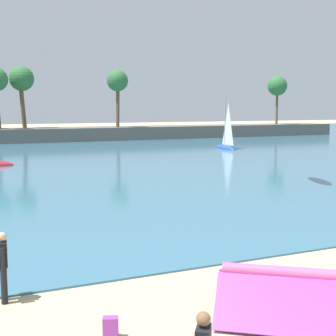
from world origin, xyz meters
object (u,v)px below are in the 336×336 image
(person_at_waterline, at_px, (3,265))
(sailboat_mid_bay, at_px, (226,144))
(backpack_by_trailer, at_px, (111,328))
(folded_kite, at_px, (301,286))

(person_at_waterline, bearing_deg, sailboat_mid_bay, 52.19)
(person_at_waterline, height_order, sailboat_mid_bay, sailboat_mid_bay)
(backpack_by_trailer, relative_size, sailboat_mid_bay, 0.07)
(folded_kite, bearing_deg, person_at_waterline, 148.66)
(folded_kite, height_order, person_at_waterline, person_at_waterline)
(folded_kite, bearing_deg, backpack_by_trailer, 169.46)
(person_at_waterline, xyz_separation_m, backpack_by_trailer, (1.71, -2.75, -0.69))
(backpack_by_trailer, bearing_deg, person_at_waterline, 121.97)
(backpack_by_trailer, bearing_deg, sailboat_mid_bay, 56.15)
(sailboat_mid_bay, bearing_deg, backpack_by_trailer, -123.85)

